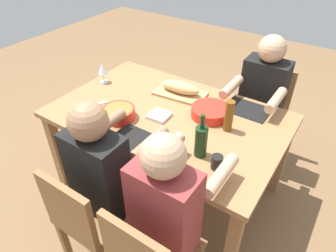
% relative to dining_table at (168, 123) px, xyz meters
% --- Properties ---
extents(ground_plane, '(8.00, 8.00, 0.00)m').
position_rel_dining_table_xyz_m(ground_plane, '(0.00, 0.00, -0.66)').
color(ground_plane, brown).
extents(dining_table, '(1.65, 1.06, 0.74)m').
position_rel_dining_table_xyz_m(dining_table, '(0.00, 0.00, 0.00)').
color(dining_table, '#9E7044').
rests_on(dining_table, ground_plane).
extents(chair_near_left, '(0.40, 0.40, 0.85)m').
position_rel_dining_table_xyz_m(chair_near_left, '(-0.45, -0.85, -0.18)').
color(chair_near_left, olive).
rests_on(chair_near_left, ground_plane).
extents(diner_near_left, '(0.41, 0.53, 1.20)m').
position_rel_dining_table_xyz_m(diner_near_left, '(-0.45, -0.67, 0.04)').
color(diner_near_left, '#2D2D38').
rests_on(diner_near_left, ground_plane).
extents(diner_far_left, '(0.41, 0.53, 1.20)m').
position_rel_dining_table_xyz_m(diner_far_left, '(-0.45, 0.67, 0.04)').
color(diner_far_left, '#2D2D38').
rests_on(diner_far_left, ground_plane).
extents(chair_far_center, '(0.40, 0.40, 0.85)m').
position_rel_dining_table_xyz_m(chair_far_center, '(0.00, 0.85, -0.18)').
color(chair_far_center, olive).
rests_on(chair_far_center, ground_plane).
extents(diner_far_center, '(0.41, 0.53, 1.20)m').
position_rel_dining_table_xyz_m(diner_far_center, '(-0.00, 0.67, 0.04)').
color(diner_far_center, '#2D2D38').
rests_on(diner_far_center, ground_plane).
extents(serving_bowl_greens, '(0.27, 0.27, 0.07)m').
position_rel_dining_table_xyz_m(serving_bowl_greens, '(-0.26, -0.14, 0.12)').
color(serving_bowl_greens, red).
rests_on(serving_bowl_greens, dining_table).
extents(serving_bowl_fruit, '(0.23, 0.23, 0.08)m').
position_rel_dining_table_xyz_m(serving_bowl_fruit, '(0.26, 0.24, 0.12)').
color(serving_bowl_fruit, red).
rests_on(serving_bowl_fruit, dining_table).
extents(cutting_board, '(0.42, 0.26, 0.02)m').
position_rel_dining_table_xyz_m(cutting_board, '(0.07, -0.28, 0.09)').
color(cutting_board, tan).
rests_on(cutting_board, dining_table).
extents(bread_loaf, '(0.33, 0.14, 0.09)m').
position_rel_dining_table_xyz_m(bread_loaf, '(0.07, -0.28, 0.15)').
color(bread_loaf, tan).
rests_on(bread_loaf, cutting_board).
extents(wine_bottle, '(0.08, 0.08, 0.29)m').
position_rel_dining_table_xyz_m(wine_bottle, '(-0.41, 0.26, 0.19)').
color(wine_bottle, '#193819').
rests_on(wine_bottle, dining_table).
extents(beer_bottle, '(0.06, 0.06, 0.22)m').
position_rel_dining_table_xyz_m(beer_bottle, '(-0.43, -0.07, 0.19)').
color(beer_bottle, brown).
rests_on(beer_bottle, dining_table).
extents(wine_glass, '(0.08, 0.08, 0.17)m').
position_rel_dining_table_xyz_m(wine_glass, '(0.72, -0.09, 0.20)').
color(wine_glass, silver).
rests_on(wine_glass, dining_table).
extents(placemat_near_left, '(0.32, 0.23, 0.01)m').
position_rel_dining_table_xyz_m(placemat_near_left, '(-0.45, -0.37, 0.08)').
color(placemat_near_left, black).
rests_on(placemat_near_left, dining_table).
extents(cup_far_left, '(0.07, 0.07, 0.09)m').
position_rel_dining_table_xyz_m(cup_far_left, '(-0.54, 0.30, 0.12)').
color(cup_far_left, black).
rests_on(cup_far_left, dining_table).
extents(fork_far_left, '(0.03, 0.17, 0.01)m').
position_rel_dining_table_xyz_m(fork_far_left, '(-0.31, 0.37, 0.08)').
color(fork_far_left, silver).
rests_on(fork_far_left, dining_table).
extents(placemat_far_center, '(0.32, 0.23, 0.01)m').
position_rel_dining_table_xyz_m(placemat_far_center, '(0.00, 0.37, 0.08)').
color(placemat_far_center, black).
rests_on(placemat_far_center, dining_table).
extents(carving_knife, '(0.15, 0.21, 0.01)m').
position_rel_dining_table_xyz_m(carving_knife, '(0.53, 0.23, 0.08)').
color(carving_knife, silver).
rests_on(carving_knife, dining_table).
extents(napkin_stack, '(0.15, 0.15, 0.02)m').
position_rel_dining_table_xyz_m(napkin_stack, '(0.03, 0.07, 0.09)').
color(napkin_stack, white).
rests_on(napkin_stack, dining_table).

